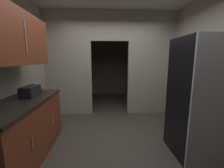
# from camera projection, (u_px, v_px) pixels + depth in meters

# --- Properties ---
(ground) EXTENTS (20.00, 20.00, 0.00)m
(ground) POSITION_uv_depth(u_px,v_px,m) (115.00, 145.00, 2.56)
(ground) COLOR #47423D
(kitchen_partition) EXTENTS (3.51, 0.12, 2.77)m
(kitchen_partition) POSITION_uv_depth(u_px,v_px,m) (111.00, 61.00, 3.88)
(kitchen_partition) COLOR #ADA899
(kitchen_partition) RESTS_ON ground
(adjoining_room_shell) EXTENTS (3.51, 2.47, 2.77)m
(adjoining_room_shell) POSITION_uv_depth(u_px,v_px,m) (109.00, 63.00, 5.58)
(adjoining_room_shell) COLOR gray
(adjoining_room_shell) RESTS_ON ground
(refrigerator) EXTENTS (0.84, 0.76, 1.85)m
(refrigerator) POSITION_uv_depth(u_px,v_px,m) (203.00, 99.00, 2.21)
(refrigerator) COLOR black
(refrigerator) RESTS_ON ground
(lower_cabinet_run) EXTENTS (0.66, 1.69, 0.92)m
(lower_cabinet_run) POSITION_uv_depth(u_px,v_px,m) (23.00, 131.00, 2.15)
(lower_cabinet_run) COLOR brown
(lower_cabinet_run) RESTS_ON ground
(upper_cabinet_counterside) EXTENTS (0.36, 1.52, 0.74)m
(upper_cabinet_counterside) POSITION_uv_depth(u_px,v_px,m) (12.00, 38.00, 1.92)
(upper_cabinet_counterside) COLOR brown
(boombox) EXTENTS (0.20, 0.37, 0.20)m
(boombox) POSITION_uv_depth(u_px,v_px,m) (30.00, 91.00, 2.33)
(boombox) COLOR black
(boombox) RESTS_ON lower_cabinet_run
(book_stack) EXTENTS (0.14, 0.18, 0.07)m
(book_stack) POSITION_uv_depth(u_px,v_px,m) (40.00, 90.00, 2.67)
(book_stack) COLOR red
(book_stack) RESTS_ON lower_cabinet_run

